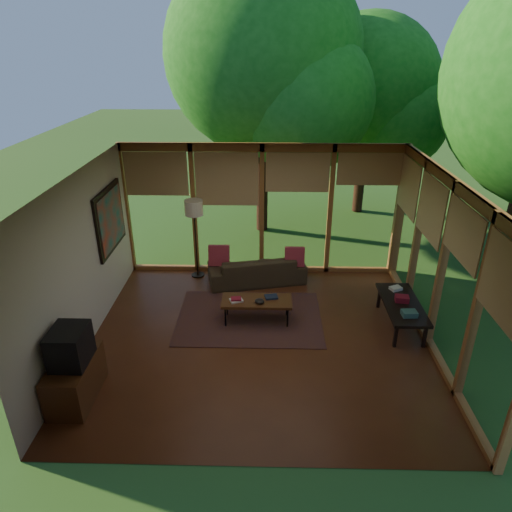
{
  "coord_description": "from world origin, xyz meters",
  "views": [
    {
      "loc": [
        0.09,
        -6.22,
        4.44
      ],
      "look_at": [
        -0.07,
        0.7,
        1.18
      ],
      "focal_mm": 32.0,
      "sensor_mm": 36.0,
      "label": 1
    }
  ],
  "objects_px": {
    "media_cabinet": "(75,379)",
    "floor_lamp": "(194,212)",
    "television": "(70,346)",
    "coffee_table": "(257,302)",
    "sofa": "(257,269)",
    "side_console": "(402,305)"
  },
  "relations": [
    {
      "from": "sofa",
      "to": "side_console",
      "type": "bearing_deg",
      "value": 135.49
    },
    {
      "from": "sofa",
      "to": "side_console",
      "type": "relative_size",
      "value": 1.37
    },
    {
      "from": "media_cabinet",
      "to": "floor_lamp",
      "type": "height_order",
      "value": "floor_lamp"
    },
    {
      "from": "floor_lamp",
      "to": "coffee_table",
      "type": "relative_size",
      "value": 1.38
    },
    {
      "from": "sofa",
      "to": "television",
      "type": "relative_size",
      "value": 3.49
    },
    {
      "from": "television",
      "to": "coffee_table",
      "type": "xyz_separation_m",
      "value": [
        2.39,
        1.95,
        -0.46
      ]
    },
    {
      "from": "floor_lamp",
      "to": "media_cabinet",
      "type": "bearing_deg",
      "value": -107.47
    },
    {
      "from": "side_console",
      "to": "floor_lamp",
      "type": "bearing_deg",
      "value": 154.65
    },
    {
      "from": "sofa",
      "to": "media_cabinet",
      "type": "bearing_deg",
      "value": 42.57
    },
    {
      "from": "coffee_table",
      "to": "side_console",
      "type": "height_order",
      "value": "side_console"
    },
    {
      "from": "sofa",
      "to": "side_console",
      "type": "height_order",
      "value": "sofa"
    },
    {
      "from": "media_cabinet",
      "to": "television",
      "type": "distance_m",
      "value": 0.55
    },
    {
      "from": "media_cabinet",
      "to": "floor_lamp",
      "type": "bearing_deg",
      "value": 72.53
    },
    {
      "from": "sofa",
      "to": "floor_lamp",
      "type": "distance_m",
      "value": 1.69
    },
    {
      "from": "sofa",
      "to": "television",
      "type": "bearing_deg",
      "value": 42.79
    },
    {
      "from": "sofa",
      "to": "floor_lamp",
      "type": "relative_size",
      "value": 1.16
    },
    {
      "from": "side_console",
      "to": "coffee_table",
      "type": "bearing_deg",
      "value": 177.91
    },
    {
      "from": "media_cabinet",
      "to": "side_console",
      "type": "bearing_deg",
      "value": 20.9
    },
    {
      "from": "sofa",
      "to": "media_cabinet",
      "type": "relative_size",
      "value": 1.92
    },
    {
      "from": "television",
      "to": "side_console",
      "type": "distance_m",
      "value": 5.21
    },
    {
      "from": "floor_lamp",
      "to": "side_console",
      "type": "height_order",
      "value": "floor_lamp"
    },
    {
      "from": "media_cabinet",
      "to": "coffee_table",
      "type": "distance_m",
      "value": 3.1
    }
  ]
}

